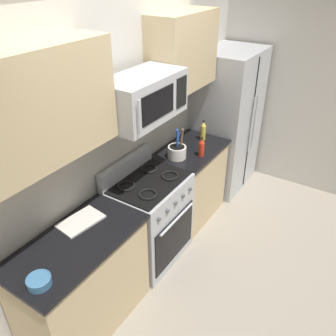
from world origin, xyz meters
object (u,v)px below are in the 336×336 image
bottle_hot_sauce (202,148)px  bottle_oil (203,131)px  refrigerator (226,121)px  prep_bowl (39,281)px  utensil_crock (177,151)px  range_oven (150,219)px  microwave (143,97)px  cutting_board (81,221)px

bottle_hot_sauce → bottle_oil: (0.36, 0.17, 0.01)m
refrigerator → prep_bowl: 3.08m
utensil_crock → prep_bowl: 1.92m
refrigerator → bottle_oil: bearing=178.8°
utensil_crock → bottle_hot_sauce: utensil_crock is taller
refrigerator → bottle_oil: refrigerator is taller
range_oven → bottle_hot_sauce: (0.73, -0.17, 0.53)m
refrigerator → prep_bowl: bearing=-178.5°
range_oven → microwave: microwave is taller
refrigerator → bottle_oil: 0.65m
cutting_board → bottle_oil: (1.85, -0.13, 0.10)m
bottle_hot_sauce → bottle_oil: bearing=25.3°
microwave → utensil_crock: 0.95m
cutting_board → bottle_hot_sauce: bearing=-11.3°
refrigerator → utensil_crock: refrigerator is taller
prep_bowl → bottle_oil: bearing=2.3°
cutting_board → bottle_hot_sauce: size_ratio=1.63×
refrigerator → bottle_hot_sauce: size_ratio=8.47×
range_oven → bottle_hot_sauce: size_ratio=5.08×
range_oven → microwave: bearing=90.0°
utensil_crock → microwave: bearing=-179.9°
utensil_crock → prep_bowl: (-1.92, -0.13, -0.04)m
range_oven → cutting_board: size_ratio=3.12×
utensil_crock → range_oven: bearing=-177.3°
range_oven → microwave: (-0.00, 0.03, 1.27)m
utensil_crock → cutting_board: (-1.32, 0.10, -0.07)m
refrigerator → cutting_board: 2.49m
cutting_board → bottle_oil: size_ratio=1.46×
utensil_crock → prep_bowl: utensil_crock is taller
range_oven → microwave: 1.27m
microwave → utensil_crock: microwave is taller
bottle_hot_sauce → refrigerator: bearing=8.8°
cutting_board → prep_bowl: bearing=-159.3°
refrigerator → bottle_hot_sauce: (-0.99, -0.15, 0.10)m
refrigerator → prep_bowl: refrigerator is taller
prep_bowl → utensil_crock: bearing=3.8°
range_oven → prep_bowl: range_oven is taller
range_oven → microwave: size_ratio=1.38×
cutting_board → prep_bowl: 0.64m
cutting_board → bottle_oil: bearing=-4.0°
refrigerator → prep_bowl: (-3.08, -0.08, 0.03)m
bottle_hot_sauce → bottle_oil: 0.39m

